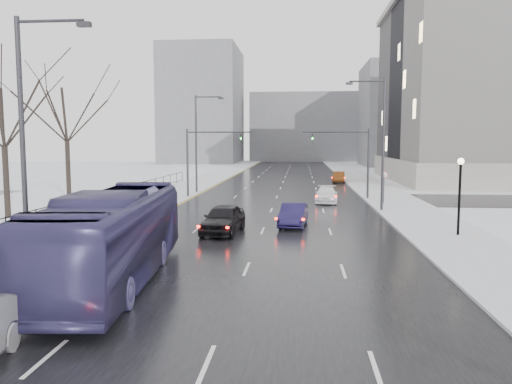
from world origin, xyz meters
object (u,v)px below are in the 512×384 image
(streetlight_l_near, at_px, (28,134))
(tree_park_e, at_px, (69,202))
(lamppost_r_mid, at_px, (460,185))
(mast_signal_left, at_px, (199,155))
(no_uturn_sign, at_px, (384,178))
(sedan_right_distant, at_px, (339,177))
(tree_park_d, at_px, (8,219))
(bus, at_px, (114,236))
(sedan_right_near, at_px, (293,215))
(streetlight_r_mid, at_px, (380,138))
(mast_signal_right, at_px, (356,155))
(streetlight_l_far, at_px, (198,139))
(sedan_right_far, at_px, (326,195))
(sedan_center_near, at_px, (223,219))

(streetlight_l_near, bearing_deg, tree_park_e, 112.69)
(lamppost_r_mid, distance_m, mast_signal_left, 25.71)
(tree_park_e, relative_size, lamppost_r_mid, 3.15)
(no_uturn_sign, relative_size, sedan_right_distant, 0.64)
(tree_park_d, relative_size, bus, 1.00)
(streetlight_l_near, relative_size, sedan_right_near, 2.32)
(streetlight_r_mid, xyz_separation_m, mast_signal_right, (-0.84, 8.00, -1.51))
(streetlight_l_far, height_order, sedan_right_near, streetlight_l_far)
(sedan_right_near, bearing_deg, no_uturn_sign, 62.34)
(tree_park_e, distance_m, mast_signal_right, 26.16)
(streetlight_l_far, relative_size, lamppost_r_mid, 2.34)
(streetlight_l_near, distance_m, sedan_right_distant, 49.49)
(streetlight_l_far, bearing_deg, sedan_right_near, -62.55)
(sedan_right_far, bearing_deg, lamppost_r_mid, -63.51)
(streetlight_l_near, relative_size, mast_signal_right, 1.54)
(streetlight_l_far, bearing_deg, tree_park_e, -141.43)
(streetlight_r_mid, relative_size, mast_signal_right, 1.54)
(no_uturn_sign, height_order, sedan_center_near, no_uturn_sign)
(streetlight_r_mid, relative_size, mast_signal_left, 1.54)
(bus, relative_size, sedan_right_far, 2.68)
(no_uturn_sign, relative_size, sedan_right_near, 0.63)
(streetlight_r_mid, distance_m, mast_signal_right, 8.18)
(mast_signal_left, relative_size, sedan_center_near, 1.33)
(lamppost_r_mid, distance_m, mast_signal_right, 18.41)
(lamppost_r_mid, distance_m, sedan_right_near, 9.85)
(lamppost_r_mid, relative_size, bus, 0.34)
(streetlight_r_mid, bearing_deg, sedan_right_far, 124.31)
(tree_park_d, relative_size, streetlight_l_far, 1.25)
(streetlight_r_mid, bearing_deg, sedan_center_near, -136.20)
(no_uturn_sign, bearing_deg, sedan_center_near, -129.28)
(tree_park_d, height_order, tree_park_e, tree_park_e)
(mast_signal_left, height_order, sedan_right_far, mast_signal_left)
(streetlight_l_near, xyz_separation_m, sedan_right_near, (9.98, 12.79, -4.87))
(streetlight_r_mid, distance_m, streetlight_l_far, 20.27)
(streetlight_l_far, xyz_separation_m, sedan_center_near, (5.94, -21.97, -4.74))
(bus, distance_m, sedan_center_near, 10.65)
(mast_signal_left, bearing_deg, sedan_right_distant, 52.29)
(sedan_right_distant, bearing_deg, no_uturn_sign, -78.93)
(no_uturn_sign, bearing_deg, bus, -119.99)
(mast_signal_right, relative_size, sedan_center_near, 1.33)
(streetlight_l_far, bearing_deg, bus, -84.04)
(streetlight_l_far, distance_m, sedan_center_near, 23.25)
(streetlight_l_far, bearing_deg, sedan_right_distant, 43.90)
(mast_signal_left, xyz_separation_m, sedan_center_near, (5.10, -17.96, -3.23))
(streetlight_r_mid, relative_size, streetlight_l_far, 1.00)
(streetlight_r_mid, bearing_deg, sedan_right_near, -131.43)
(sedan_right_distant, bearing_deg, lamppost_r_mid, -78.05)
(tree_park_e, bearing_deg, mast_signal_left, 20.19)
(tree_park_e, height_order, mast_signal_left, tree_park_e)
(tree_park_e, distance_m, no_uturn_sign, 27.50)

